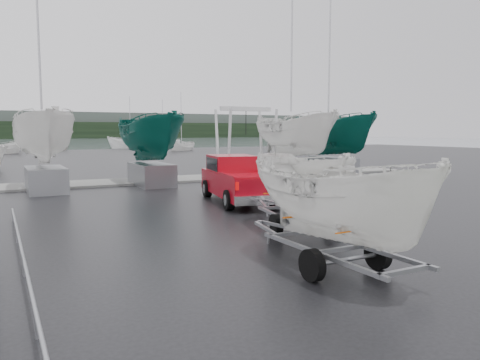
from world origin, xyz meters
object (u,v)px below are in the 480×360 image
trailer_hitched (302,131)px  trailer_parked (342,125)px  boat_hoist (246,132)px  pickup_truck (236,178)px

trailer_hitched → trailer_parked: (-1.32, -3.15, 0.11)m
trailer_parked → boat_hoist: trailer_parked is taller
pickup_truck → boat_hoist: bearing=70.3°
boat_hoist → trailer_hitched: bearing=-112.9°
pickup_truck → boat_hoist: boat_hoist is taller
trailer_hitched → boat_hoist: size_ratio=1.21×
trailer_parked → boat_hoist: bearing=66.5°
pickup_truck → trailer_hitched: size_ratio=1.10×
boat_hoist → trailer_parked: bearing=-112.9°
trailer_parked → boat_hoist: 19.05m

